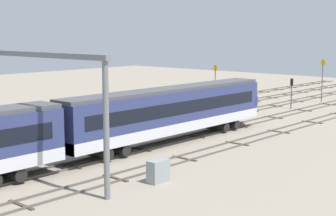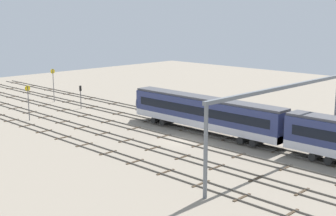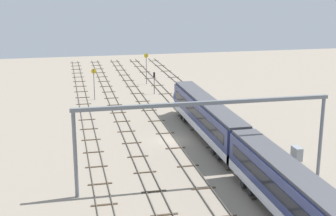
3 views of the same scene
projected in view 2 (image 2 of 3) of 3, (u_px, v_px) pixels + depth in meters
ground_plane at (181, 141)px, 57.96m from camera, size 147.45×147.45×0.00m
track_near_foreground at (228, 127)px, 64.69m from camera, size 131.45×2.40×0.16m
track_with_train at (206, 133)px, 61.32m from camera, size 131.45×2.40×0.16m
track_middle at (181, 140)px, 57.94m from camera, size 131.45×2.40×0.16m
track_second_far at (153, 148)px, 54.57m from camera, size 131.45×2.40×0.16m
track_far_background at (121, 157)px, 51.19m from camera, size 131.45×2.40×0.16m
overhead_gantry at (284, 103)px, 46.99m from camera, size 0.40×25.16×8.55m
speed_sign_near_foreground at (53, 81)px, 83.31m from camera, size 0.14×0.85×6.03m
speed_sign_far_trackside at (28, 98)px, 68.48m from camera, size 0.14×0.85×5.32m
signal_light_trackside_approach at (81, 93)px, 77.48m from camera, size 0.31×0.32×3.92m
relay_cabinet at (300, 131)px, 59.81m from camera, size 1.54×0.79×1.51m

